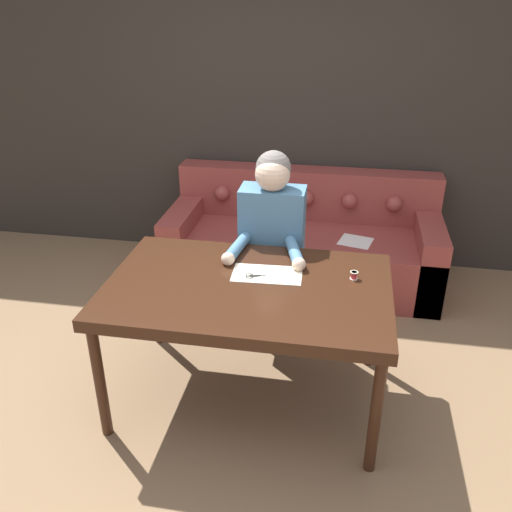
{
  "coord_description": "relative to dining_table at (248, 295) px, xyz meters",
  "views": [
    {
      "loc": [
        0.57,
        -2.44,
        2.24
      ],
      "look_at": [
        0.1,
        0.23,
        0.88
      ],
      "focal_mm": 38.0,
      "sensor_mm": 36.0,
      "label": 1
    }
  ],
  "objects": [
    {
      "name": "wall_back",
      "position": [
        -0.08,
        1.99,
        0.59
      ],
      "size": [
        8.0,
        0.06,
        2.6
      ],
      "color": "#2D2823",
      "rests_on": "ground_plane"
    },
    {
      "name": "thread_spool",
      "position": [
        0.57,
        0.16,
        0.09
      ],
      "size": [
        0.04,
        0.04,
        0.05
      ],
      "color": "red",
      "rests_on": "dining_table"
    },
    {
      "name": "scissors",
      "position": [
        0.03,
        0.09,
        0.07
      ],
      "size": [
        0.2,
        0.1,
        0.01
      ],
      "color": "silver",
      "rests_on": "dining_table"
    },
    {
      "name": "ground_plane",
      "position": [
        -0.08,
        -0.08,
        -0.71
      ],
      "size": [
        16.0,
        16.0,
        0.0
      ],
      "primitive_type": "plane",
      "color": "#846647"
    },
    {
      "name": "pattern_paper_main",
      "position": [
        0.09,
        0.13,
        0.07
      ],
      "size": [
        0.4,
        0.24,
        0.0
      ],
      "color": "beige",
      "rests_on": "dining_table"
    },
    {
      "name": "couch",
      "position": [
        0.17,
        1.55,
        -0.4
      ],
      "size": [
        2.18,
        0.9,
        0.86
      ],
      "color": "brown",
      "rests_on": "ground_plane"
    },
    {
      "name": "person",
      "position": [
        0.04,
        0.63,
        -0.01
      ],
      "size": [
        0.49,
        0.61,
        1.34
      ],
      "color": "#33281E",
      "rests_on": "ground_plane"
    },
    {
      "name": "dining_table",
      "position": [
        0.0,
        0.0,
        0.0
      ],
      "size": [
        1.55,
        1.0,
        0.78
      ],
      "color": "#381E11",
      "rests_on": "ground_plane"
    }
  ]
}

